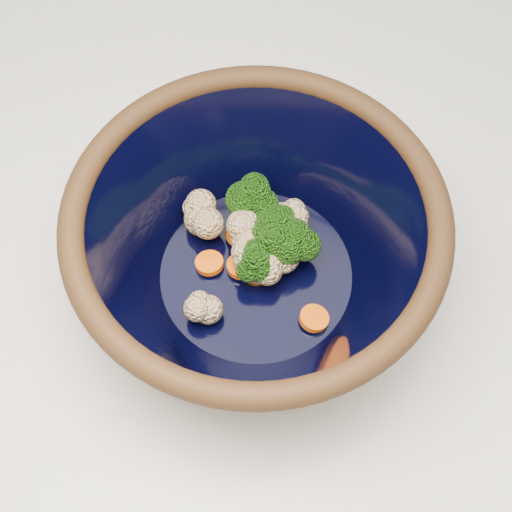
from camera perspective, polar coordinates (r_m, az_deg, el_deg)
ground at (r=1.53m, az=-0.81°, el=-16.91°), size 3.00×3.00×0.00m
counter at (r=1.10m, az=-1.11°, el=-12.19°), size 1.20×1.20×0.90m
mixing_bowl at (r=0.60m, az=-0.00°, el=0.60°), size 0.31×0.31×0.14m
vegetable_pile at (r=0.63m, az=0.51°, el=1.30°), size 0.16×0.15×0.06m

